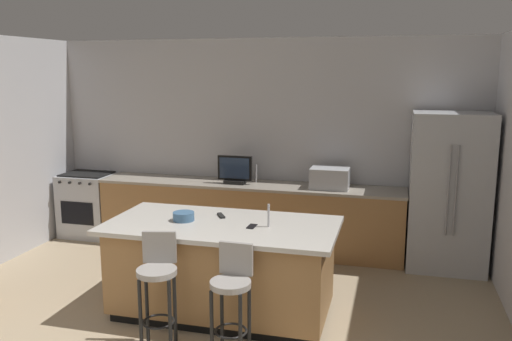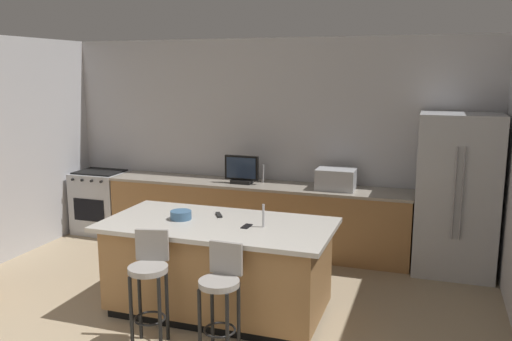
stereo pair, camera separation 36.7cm
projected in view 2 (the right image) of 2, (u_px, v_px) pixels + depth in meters
The scene contains 14 objects.
wall_back at pixel (270, 143), 7.23m from camera, with size 6.33×0.12×2.79m, color #BCBCC1.
counter_back at pixel (255, 216), 7.08m from camera, with size 4.07×0.62×0.90m.
kitchen_island at pixel (218, 267), 5.19m from camera, with size 2.22×1.13×0.93m.
refrigerator at pixel (457, 195), 6.15m from camera, with size 0.91×0.74×1.89m.
range_oven at pixel (101, 202), 7.83m from camera, with size 0.72×0.63×0.92m.
microwave at pixel (336, 179), 6.63m from camera, with size 0.48×0.36×0.26m, color #B7BABF.
tv_monitor at pixel (242, 171), 6.97m from camera, with size 0.46×0.16×0.37m.
sink_faucet_back at pixel (263, 174), 7.04m from camera, with size 0.02×0.02×0.24m, color #B2B2B7.
sink_faucet_island at pixel (263, 216), 4.94m from camera, with size 0.02×0.02×0.22m, color #B2B2B7.
bar_stool_left at pixel (149, 278), 4.55m from camera, with size 0.35×0.37×1.01m.
bar_stool_right at pixel (221, 291), 4.39m from camera, with size 0.34×0.34×0.96m.
fruit_bowl at pixel (181, 215), 5.21m from camera, with size 0.21×0.21×0.08m, color #3F668C.
cell_phone at pixel (247, 226), 4.97m from camera, with size 0.07×0.15×0.01m, color black.
tv_remote at pixel (219, 215), 5.33m from camera, with size 0.04×0.17×0.02m, color black.
Camera 2 is at (2.11, -2.10, 2.37)m, focal length 37.19 mm.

